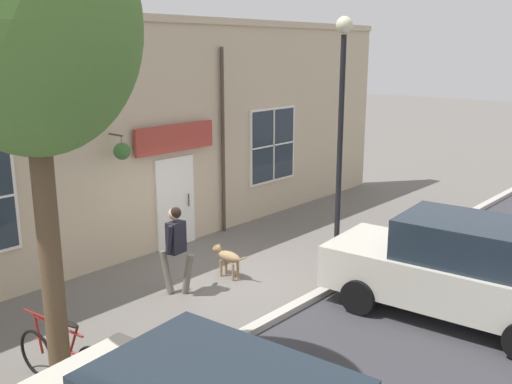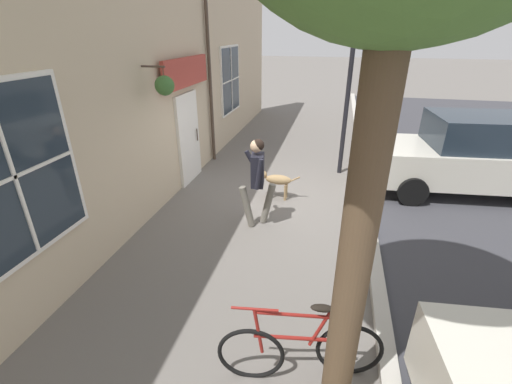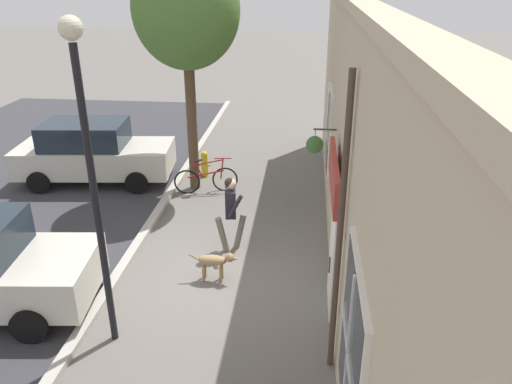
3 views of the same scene
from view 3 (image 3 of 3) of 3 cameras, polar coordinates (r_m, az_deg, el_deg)
name	(u,v)px [view 3 (image 3 of 3)]	position (r m, az deg, el deg)	size (l,w,h in m)	color
ground_plane	(220,276)	(10.14, -4.19, -9.50)	(90.00, 90.00, 0.00)	#66605B
storefront_facade	(348,158)	(8.85, 10.42, 3.83)	(0.95, 18.00, 5.19)	#C6B293
pedestrian_walking	(231,207)	(10.52, -2.89, -1.78)	(0.66, 0.55, 1.69)	#6B665B
dog_on_leash	(215,261)	(9.79, -4.68, -7.87)	(0.97, 0.24, 0.64)	#997A51
street_tree_by_curb	(186,13)	(13.00, -7.95, 19.62)	(2.66, 2.40, 6.19)	brown
leaning_bicycle	(206,179)	(13.66, -5.71, 1.48)	(1.70, 0.43, 1.00)	black
parked_car_nearest_curb	(93,152)	(14.90, -18.17, 4.37)	(4.45, 2.26, 1.75)	beige
street_lamp	(88,150)	(7.35, -18.64, 4.61)	(0.32, 0.32, 5.08)	black
fire_hydrant	(205,163)	(14.76, -5.90, 3.28)	(0.34, 0.20, 0.77)	gold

